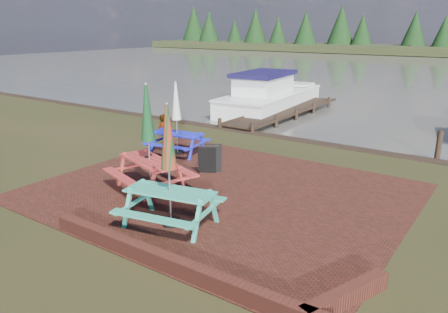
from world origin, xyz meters
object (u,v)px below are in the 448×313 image
at_px(picnic_table_red, 149,155).
at_px(jetty, 284,111).
at_px(person, 164,114).
at_px(picnic_table_blue, 177,130).
at_px(chalkboard, 210,159).
at_px(boat_jetty, 269,98).
at_px(picnic_table_teal, 170,185).

bearing_deg(picnic_table_red, jetty, 118.08).
bearing_deg(person, picnic_table_blue, 145.33).
distance_m(picnic_table_red, chalkboard, 2.12).
height_order(picnic_table_red, picnic_table_blue, picnic_table_red).
height_order(picnic_table_blue, person, picnic_table_blue).
relative_size(jetty, boat_jetty, 1.12).
bearing_deg(picnic_table_red, person, 147.30).
distance_m(jetty, boat_jetty, 1.91).
bearing_deg(picnic_table_blue, jetty, 83.63).
bearing_deg(jetty, picnic_table_teal, -73.22).
distance_m(chalkboard, boat_jetty, 11.07).
bearing_deg(picnic_table_teal, chalkboard, 101.49).
height_order(picnic_table_red, chalkboard, picnic_table_red).
xyz_separation_m(picnic_table_blue, boat_jetty, (-1.80, 9.43, -0.35)).
distance_m(chalkboard, jetty, 9.53).
height_order(picnic_table_teal, picnic_table_blue, picnic_table_teal).
height_order(jetty, person, person).
xyz_separation_m(chalkboard, jetty, (-2.37, 9.22, -0.31)).
relative_size(picnic_table_teal, boat_jetty, 0.32).
bearing_deg(boat_jetty, picnic_table_blue, -83.78).
relative_size(picnic_table_red, person, 1.71).
height_order(picnic_table_teal, jetty, picnic_table_teal).
distance_m(picnic_table_red, boat_jetty, 12.86).
bearing_deg(person, boat_jetty, -88.95).
distance_m(picnic_table_teal, jetty, 13.07).
bearing_deg(jetty, chalkboard, -75.58).
bearing_deg(picnic_table_blue, boat_jetty, 92.19).
xyz_separation_m(picnic_table_blue, chalkboard, (2.05, -0.95, -0.41)).
height_order(picnic_table_blue, jetty, picnic_table_blue).
bearing_deg(picnic_table_red, picnic_table_blue, 137.11).
xyz_separation_m(chalkboard, person, (-4.25, 2.71, 0.38)).
distance_m(picnic_table_teal, picnic_table_blue, 5.45).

